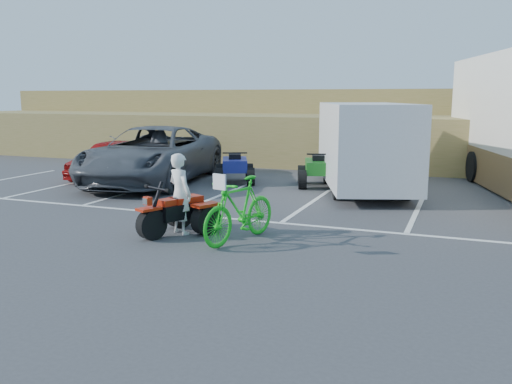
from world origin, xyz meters
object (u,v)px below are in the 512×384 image
(rider, at_px, (180,194))
(red_car, at_px, (111,158))
(cargo_trailer, at_px, (365,144))
(green_dirt_bike, at_px, (240,210))
(quad_atv_blue, at_px, (235,183))
(red_trike_atv, at_px, (175,234))
(quad_atv_green, at_px, (318,186))
(grey_pickup, at_px, (153,155))

(rider, distance_m, red_car, 8.55)
(red_car, relative_size, cargo_trailer, 0.66)
(red_car, height_order, cargo_trailer, cargo_trailer)
(rider, relative_size, red_car, 0.42)
(green_dirt_bike, bearing_deg, rider, -169.34)
(quad_atv_blue, bearing_deg, cargo_trailer, -24.77)
(red_trike_atv, relative_size, rider, 0.97)
(red_trike_atv, height_order, quad_atv_green, quad_atv_green)
(red_trike_atv, xyz_separation_m, red_car, (-5.99, 6.17, 0.67))
(rider, bearing_deg, quad_atv_blue, -51.65)
(red_trike_atv, bearing_deg, green_dirt_bike, 24.78)
(rider, xyz_separation_m, quad_atv_blue, (-1.58, 6.45, -0.82))
(red_car, xyz_separation_m, quad_atv_blue, (4.47, 0.42, -0.67))
(rider, relative_size, quad_atv_green, 0.97)
(rider, xyz_separation_m, cargo_trailer, (2.59, 6.40, 0.57))
(grey_pickup, distance_m, cargo_trailer, 6.77)
(rider, height_order, grey_pickup, grey_pickup)
(grey_pickup, distance_m, quad_atv_blue, 2.82)
(rider, bearing_deg, cargo_trailer, -87.49)
(green_dirt_bike, distance_m, grey_pickup, 7.93)
(quad_atv_green, bearing_deg, red_trike_atv, -117.37)
(rider, bearing_deg, grey_pickup, -29.11)
(quad_atv_green, bearing_deg, grey_pickup, 175.16)
(rider, distance_m, green_dirt_bike, 1.39)
(red_trike_atv, bearing_deg, red_car, 158.72)
(red_trike_atv, height_order, quad_atv_blue, quad_atv_blue)
(grey_pickup, xyz_separation_m, cargo_trailer, (6.71, 0.80, 0.48))
(green_dirt_bike, bearing_deg, quad_atv_blue, 130.29)
(grey_pickup, bearing_deg, cargo_trailer, -1.59)
(green_dirt_bike, xyz_separation_m, quad_atv_green, (-0.25, 6.92, -0.62))
(red_trike_atv, height_order, rider, rider)
(red_trike_atv, distance_m, quad_atv_blue, 6.76)
(cargo_trailer, relative_size, quad_atv_blue, 3.62)
(green_dirt_bike, relative_size, grey_pickup, 0.32)
(red_trike_atv, bearing_deg, cargo_trailer, 92.45)
(red_car, bearing_deg, quad_atv_green, 1.52)
(green_dirt_bike, relative_size, red_car, 0.53)
(quad_atv_green, bearing_deg, rider, -117.04)
(red_trike_atv, distance_m, cargo_trailer, 7.19)
(rider, distance_m, quad_atv_blue, 6.69)
(red_trike_atv, xyz_separation_m, green_dirt_bike, (1.43, 0.01, 0.62))
(grey_pickup, distance_m, quad_atv_green, 5.44)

